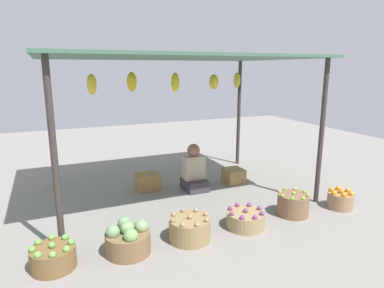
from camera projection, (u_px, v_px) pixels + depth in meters
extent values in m
plane|color=gray|center=(178.00, 194.00, 5.46)|extent=(14.00, 14.00, 0.00)
cylinder|color=#38332D|center=(55.00, 160.00, 3.48)|extent=(0.07, 0.07, 2.14)
cylinder|color=#38332D|center=(322.00, 133.00, 4.90)|extent=(0.07, 0.07, 2.14)
cylinder|color=#38332D|center=(50.00, 126.00, 5.54)|extent=(0.07, 0.07, 2.14)
cylinder|color=#38332D|center=(239.00, 114.00, 6.96)|extent=(0.07, 0.07, 2.14)
cube|color=#436D53|center=(177.00, 57.00, 4.98)|extent=(3.94, 2.60, 0.04)
ellipsoid|color=yellow|center=(92.00, 84.00, 4.42)|extent=(0.13, 0.13, 0.27)
ellipsoid|color=yellow|center=(132.00, 82.00, 5.24)|extent=(0.16, 0.16, 0.30)
ellipsoid|color=yellow|center=(175.00, 82.00, 4.99)|extent=(0.13, 0.13, 0.28)
ellipsoid|color=yellow|center=(214.00, 82.00, 5.18)|extent=(0.15, 0.15, 0.23)
ellipsoid|color=gold|center=(237.00, 80.00, 5.84)|extent=(0.12, 0.12, 0.27)
cube|color=#3A343D|center=(195.00, 185.00, 5.62)|extent=(0.36, 0.44, 0.18)
cube|color=#BBAA8E|center=(194.00, 167.00, 5.60)|extent=(0.34, 0.22, 0.40)
sphere|color=#91614F|center=(194.00, 150.00, 5.54)|extent=(0.21, 0.21, 0.21)
cylinder|color=brown|center=(53.00, 258.00, 3.41)|extent=(0.45, 0.45, 0.23)
sphere|color=#66AC43|center=(52.00, 245.00, 3.38)|extent=(0.07, 0.07, 0.07)
sphere|color=#66B150|center=(71.00, 242.00, 3.46)|extent=(0.07, 0.07, 0.07)
sphere|color=#64BA4A|center=(65.00, 237.00, 3.55)|extent=(0.07, 0.07, 0.07)
sphere|color=#6FAF45|center=(52.00, 237.00, 3.55)|extent=(0.07, 0.07, 0.07)
sphere|color=#68AC45|center=(38.00, 242.00, 3.45)|extent=(0.07, 0.07, 0.07)
sphere|color=#6AAB45|center=(32.00, 250.00, 3.31)|extent=(0.07, 0.07, 0.07)
sphere|color=#6BB950|center=(38.00, 255.00, 3.22)|extent=(0.07, 0.07, 0.07)
sphere|color=#75A948|center=(53.00, 255.00, 3.22)|extent=(0.07, 0.07, 0.07)
sphere|color=#6EBC44|center=(67.00, 249.00, 3.32)|extent=(0.07, 0.07, 0.07)
cylinder|color=brown|center=(128.00, 243.00, 3.69)|extent=(0.49, 0.49, 0.24)
sphere|color=#7CA967|center=(127.00, 228.00, 3.65)|extent=(0.15, 0.15, 0.15)
sphere|color=#7FA56E|center=(141.00, 226.00, 3.72)|extent=(0.15, 0.15, 0.15)
sphere|color=#73A268|center=(124.00, 223.00, 3.80)|extent=(0.15, 0.15, 0.15)
sphere|color=#729E68|center=(113.00, 232.00, 3.59)|extent=(0.15, 0.15, 0.15)
sphere|color=#7AAD60|center=(131.00, 235.00, 3.52)|extent=(0.15, 0.15, 0.15)
cylinder|color=#94794C|center=(190.00, 229.00, 3.97)|extent=(0.50, 0.50, 0.27)
sphere|color=#9B805C|center=(190.00, 217.00, 3.94)|extent=(0.06, 0.06, 0.06)
sphere|color=#A07F5E|center=(206.00, 214.00, 4.02)|extent=(0.06, 0.06, 0.06)
sphere|color=#A68357|center=(196.00, 210.00, 4.13)|extent=(0.06, 0.06, 0.06)
sphere|color=#957C5D|center=(183.00, 210.00, 4.13)|extent=(0.06, 0.06, 0.06)
sphere|color=#9D7E55|center=(173.00, 214.00, 4.01)|extent=(0.06, 0.06, 0.06)
sphere|color=#96774F|center=(173.00, 220.00, 3.86)|extent=(0.06, 0.06, 0.06)
sphere|color=#9E895A|center=(183.00, 225.00, 3.75)|extent=(0.06, 0.06, 0.06)
sphere|color=#A08453|center=(197.00, 225.00, 3.75)|extent=(0.06, 0.06, 0.06)
sphere|color=#A2805B|center=(207.00, 220.00, 3.86)|extent=(0.06, 0.06, 0.06)
cylinder|color=#9D8358|center=(246.00, 220.00, 4.29)|extent=(0.49, 0.49, 0.20)
sphere|color=#89406C|center=(246.00, 210.00, 4.26)|extent=(0.06, 0.06, 0.06)
sphere|color=#7C3B73|center=(259.00, 208.00, 4.35)|extent=(0.06, 0.06, 0.06)
sphere|color=#783B79|center=(249.00, 205.00, 4.45)|extent=(0.06, 0.06, 0.06)
sphere|color=#81376F|center=(237.00, 205.00, 4.45)|extent=(0.06, 0.06, 0.06)
sphere|color=#7F326D|center=(230.00, 209.00, 4.34)|extent=(0.06, 0.06, 0.06)
sphere|color=#77406B|center=(232.00, 214.00, 4.19)|extent=(0.06, 0.06, 0.06)
sphere|color=#843E73|center=(242.00, 218.00, 4.08)|extent=(0.06, 0.06, 0.06)
sphere|color=#833D7A|center=(255.00, 217.00, 4.08)|extent=(0.06, 0.06, 0.06)
sphere|color=#773B76|center=(262.00, 213.00, 4.19)|extent=(0.06, 0.06, 0.06)
cylinder|color=brown|center=(293.00, 205.00, 4.65)|extent=(0.43, 0.43, 0.30)
sphere|color=#8EC83A|center=(294.00, 193.00, 4.61)|extent=(0.04, 0.04, 0.04)
sphere|color=#8BBE37|center=(304.00, 191.00, 4.69)|extent=(0.04, 0.04, 0.04)
sphere|color=#95CA3B|center=(295.00, 189.00, 4.79)|extent=(0.04, 0.04, 0.04)
sphere|color=#83BE41|center=(285.00, 189.00, 4.78)|extent=(0.04, 0.04, 0.04)
sphere|color=#8DCC3E|center=(280.00, 192.00, 4.68)|extent=(0.04, 0.04, 0.04)
sphere|color=#87C731|center=(283.00, 196.00, 4.54)|extent=(0.04, 0.04, 0.04)
sphere|color=#87CB3D|center=(292.00, 198.00, 4.44)|extent=(0.04, 0.04, 0.04)
sphere|color=#94CE3D|center=(303.00, 198.00, 4.45)|extent=(0.04, 0.04, 0.04)
sphere|color=#93C23E|center=(308.00, 195.00, 4.55)|extent=(0.04, 0.04, 0.04)
cylinder|color=#9B7554|center=(340.00, 200.00, 4.89)|extent=(0.36, 0.36, 0.23)
sphere|color=orange|center=(341.00, 191.00, 4.85)|extent=(0.08, 0.08, 0.08)
sphere|color=orange|center=(348.00, 190.00, 4.91)|extent=(0.08, 0.08, 0.08)
sphere|color=orange|center=(338.00, 188.00, 4.99)|extent=(0.08, 0.08, 0.08)
sphere|color=orange|center=(331.00, 190.00, 4.93)|extent=(0.08, 0.08, 0.08)
sphere|color=orange|center=(334.00, 193.00, 4.80)|extent=(0.08, 0.08, 0.08)
sphere|color=orange|center=(344.00, 195.00, 4.72)|extent=(0.08, 0.08, 0.08)
sphere|color=orange|center=(351.00, 194.00, 4.78)|extent=(0.08, 0.08, 0.08)
cube|color=olive|center=(233.00, 176.00, 5.96)|extent=(0.33, 0.34, 0.25)
cube|color=olive|center=(148.00, 182.00, 5.62)|extent=(0.38, 0.29, 0.28)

